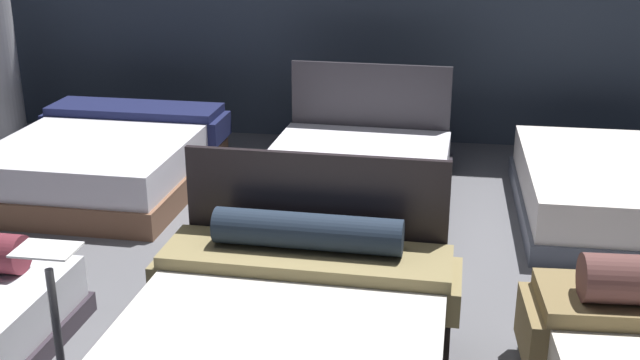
% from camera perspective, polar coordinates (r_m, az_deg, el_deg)
% --- Properties ---
extents(ground_plane, '(18.00, 18.00, 0.02)m').
position_cam_1_polar(ground_plane, '(5.20, 0.37, -7.90)').
color(ground_plane, '#5B5B60').
extents(bed_3, '(1.73, 2.03, 0.57)m').
position_cam_1_polar(bed_3, '(7.06, -15.29, 1.40)').
color(bed_3, brown).
rests_on(bed_3, ground_plane).
extents(bed_4, '(1.67, 2.23, 0.98)m').
position_cam_1_polar(bed_4, '(6.48, 2.35, -0.06)').
color(bed_4, '#333035').
rests_on(bed_4, ground_plane).
extents(bed_5, '(1.56, 2.00, 0.47)m').
position_cam_1_polar(bed_5, '(6.59, 21.06, -0.82)').
color(bed_5, '#4B515F').
rests_on(bed_5, ground_plane).
extents(price_sign, '(0.28, 0.24, 0.91)m').
position_cam_1_polar(price_sign, '(4.05, -18.42, -12.03)').
color(price_sign, '#3F3F44').
rests_on(price_sign, ground_plane).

